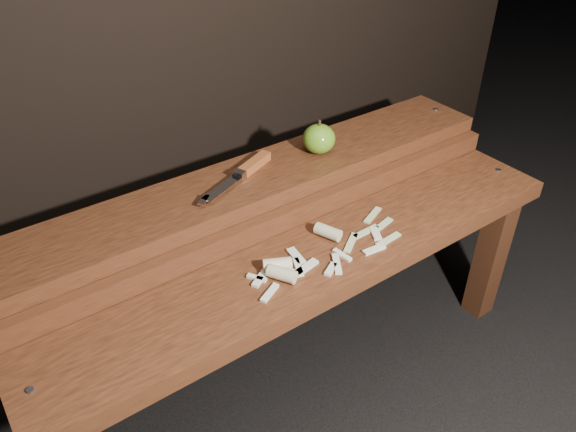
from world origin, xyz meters
TOP-DOWN VIEW (x-y plane):
  - ground at (0.00, 0.00)m, footprint 60.00×60.00m
  - bench_front_tier at (0.00, -0.06)m, footprint 1.20×0.20m
  - bench_rear_tier at (0.00, 0.17)m, footprint 1.20×0.21m
  - apple at (0.17, 0.17)m, footprint 0.08×0.08m
  - knife at (-0.02, 0.18)m, footprint 0.23×0.11m
  - apple_scraps at (-0.03, -0.05)m, footprint 0.38×0.14m

SIDE VIEW (x-z plane):
  - ground at x=0.00m, z-range 0.00..0.00m
  - bench_front_tier at x=0.00m, z-range 0.14..0.56m
  - bench_rear_tier at x=0.00m, z-range 0.16..0.67m
  - apple_scraps at x=-0.03m, z-range 0.42..0.44m
  - knife at x=-0.02m, z-range 0.50..0.52m
  - apple at x=0.17m, z-range 0.49..0.57m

